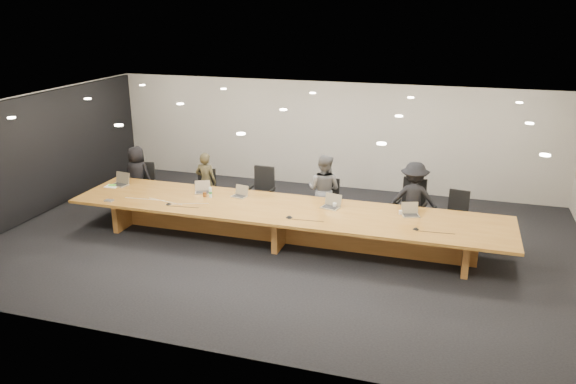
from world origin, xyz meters
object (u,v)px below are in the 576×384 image
at_px(chair_mid_left, 261,192).
at_px(laptop_e, 411,210).
at_px(chair_mid_right, 328,202).
at_px(chair_right, 411,207).
at_px(laptop_a, 119,179).
at_px(mic_left, 169,204).
at_px(person_c, 324,190).
at_px(chair_far_left, 144,184).
at_px(conference_table, 284,219).
at_px(person_d, 413,199).
at_px(chair_left, 207,191).
at_px(laptop_d, 330,201).
at_px(chair_far_right, 456,215).
at_px(paper_cup_near, 335,205).
at_px(mic_center, 289,217).
at_px(laptop_c, 239,191).
at_px(water_bottle, 210,193).
at_px(av_box, 109,201).
at_px(mic_right, 416,229).
at_px(laptop_b, 202,187).
at_px(person_b, 206,182).
at_px(paper_cup_far, 400,212).
at_px(person_a, 138,175).
at_px(amber_mug, 205,194).

xyz_separation_m(chair_mid_left, laptop_e, (3.48, -1.01, 0.30)).
bearing_deg(chair_mid_right, chair_right, -0.34).
bearing_deg(laptop_a, mic_left, -16.50).
distance_m(chair_right, person_c, 1.92).
xyz_separation_m(chair_far_left, laptop_e, (6.47, -0.89, 0.36)).
xyz_separation_m(conference_table, person_c, (0.53, 1.25, 0.28)).
bearing_deg(person_d, chair_mid_right, -6.08).
height_order(chair_right, laptop_a, chair_right).
height_order(chair_left, laptop_a, laptop_a).
bearing_deg(person_c, laptop_d, 121.88).
xyz_separation_m(chair_far_right, laptop_a, (-7.43, -0.98, 0.39)).
relative_size(chair_mid_right, laptop_e, 3.13).
distance_m(paper_cup_near, mic_center, 1.09).
xyz_separation_m(conference_table, chair_far_left, (-3.95, 1.20, 0.00)).
distance_m(laptop_c, mic_left, 1.51).
distance_m(laptop_c, mic_center, 1.64).
bearing_deg(person_c, water_bottle, 36.60).
bearing_deg(chair_mid_left, av_box, -142.52).
bearing_deg(conference_table, mic_left, -168.08).
distance_m(conference_table, chair_left, 2.58).
bearing_deg(chair_mid_right, water_bottle, -155.41).
bearing_deg(mic_center, chair_mid_left, 124.37).
distance_m(chair_mid_right, laptop_d, 1.08).
bearing_deg(person_c, mic_right, 153.89).
relative_size(laptop_d, mic_right, 3.02).
bearing_deg(mic_center, laptop_e, 19.18).
bearing_deg(mic_right, chair_mid_left, 155.24).
relative_size(laptop_b, water_bottle, 1.53).
xyz_separation_m(person_b, laptop_d, (3.23, -0.98, 0.18)).
bearing_deg(chair_left, mic_center, -53.26).
bearing_deg(laptop_b, chair_far_left, 134.21).
bearing_deg(paper_cup_far, person_a, 172.22).
distance_m(mic_center, mic_right, 2.41).
distance_m(person_a, mic_left, 2.48).
height_order(laptop_b, mic_center, laptop_b).
relative_size(laptop_a, laptop_b, 1.12).
relative_size(person_d, av_box, 9.16).
bearing_deg(paper_cup_far, amber_mug, -177.85).
bearing_deg(av_box, person_b, 52.98).
relative_size(chair_right, laptop_e, 3.64).
xyz_separation_m(chair_right, mic_left, (-4.79, -1.76, 0.16)).
bearing_deg(person_d, mic_left, 14.52).
height_order(chair_right, laptop_d, chair_right).
height_order(chair_right, laptop_c, chair_right).
distance_m(conference_table, paper_cup_near, 1.08).
bearing_deg(chair_far_right, laptop_c, -159.74).
bearing_deg(paper_cup_far, mic_right, -62.75).
distance_m(chair_far_right, water_bottle, 5.21).
height_order(chair_left, laptop_d, laptop_d).
height_order(chair_left, paper_cup_far, chair_left).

